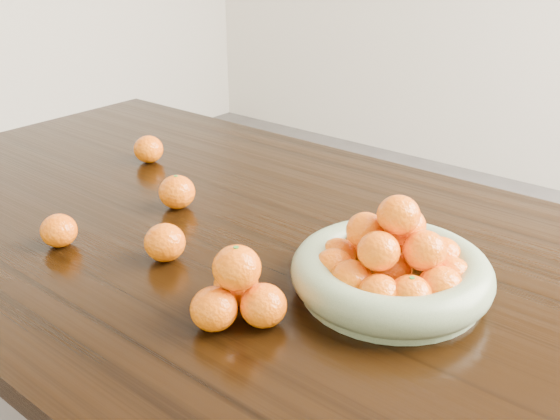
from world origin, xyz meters
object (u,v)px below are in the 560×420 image
Objects in this scene: dining_table at (274,285)px; loose_orange_0 at (177,192)px; fruit_bowl at (392,268)px; orange_pyramid at (238,291)px.

loose_orange_0 reaches higher than dining_table.
fruit_bowl is (0.25, -0.01, 0.13)m from dining_table.
loose_orange_0 is at bearing -179.02° from dining_table.
fruit_bowl is 4.23× the size of loose_orange_0.
fruit_bowl reaches higher than loose_orange_0.
orange_pyramid is at bearing -123.98° from fruit_bowl.
dining_table is 27.46× the size of loose_orange_0.
dining_table is at bearing 117.18° from orange_pyramid.
orange_pyramid is 1.85× the size of loose_orange_0.
orange_pyramid is (-0.14, -0.20, 0.00)m from fruit_bowl.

